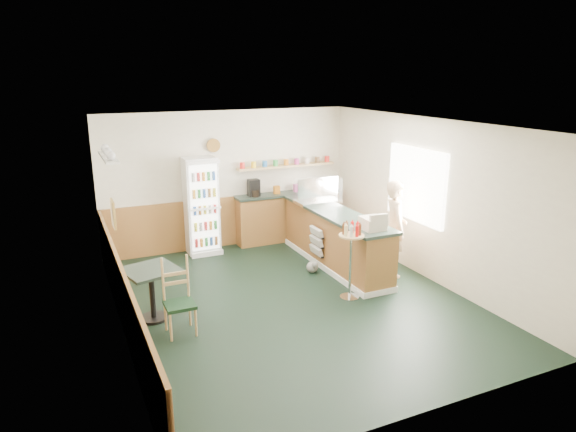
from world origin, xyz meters
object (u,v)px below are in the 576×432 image
cafe_chair (178,293)px  drinks_fridge (202,206)px  cash_register (373,223)px  condiment_stand (351,249)px  display_case (318,191)px  cafe_table (152,284)px  shopkeeper (395,228)px

cafe_chair → drinks_fridge: bearing=68.9°
cash_register → condiment_stand: size_ratio=0.29×
display_case → condiment_stand: (-0.49, -2.02, -0.44)m
display_case → drinks_fridge: bearing=153.7°
display_case → cafe_table: 3.78m
display_case → cash_register: size_ratio=2.38×
display_case → cafe_table: bearing=-156.5°
cafe_table → condiment_stand: bearing=-10.5°
drinks_fridge → cafe_chair: 3.19m
cash_register → cafe_chair: cash_register is taller
shopkeeper → cafe_table: bearing=111.9°
shopkeeper → condiment_stand: 1.30m
drinks_fridge → cash_register: (1.99, -2.83, 0.18)m
drinks_fridge → cash_register: size_ratio=5.29×
cash_register → condiment_stand: (-0.49, -0.17, -0.30)m
shopkeeper → display_case: bearing=47.2°
shopkeeper → cafe_table: (-4.10, 0.01, -0.29)m
cafe_table → cash_register: bearing=-6.2°
display_case → cash_register: bearing=-90.0°
display_case → shopkeeper: 1.70m
condiment_stand → cash_register: bearing=19.3°
cafe_table → cafe_chair: 0.55m
cash_register → cafe_table: (-3.40, 0.37, -0.57)m
cash_register → cafe_table: size_ratio=0.41×
shopkeeper → condiment_stand: size_ratio=1.38×
cash_register → condiment_stand: condiment_stand is taller
display_case → cafe_chair: 3.77m
drinks_fridge → cash_register: bearing=-54.9°
cafe_chair → shopkeeper: bearing=7.3°
cafe_table → drinks_fridge: bearing=60.2°
cash_register → condiment_stand: bearing=-157.6°
display_case → cafe_table: size_ratio=0.98×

